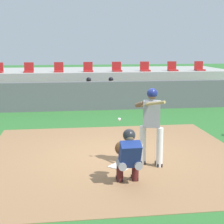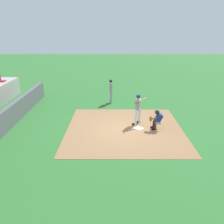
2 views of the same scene
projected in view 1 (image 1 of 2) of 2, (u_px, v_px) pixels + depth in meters
name	position (u px, v px, depth m)	size (l,w,h in m)	color
ground_plane	(116.00, 156.00, 8.95)	(80.00, 80.00, 0.00)	#2D6B2D
dirt_infield	(116.00, 156.00, 8.95)	(6.40, 6.40, 0.01)	#936B47
home_plate	(121.00, 166.00, 8.17)	(0.44, 0.44, 0.02)	white
batter_at_plate	(151.00, 122.00, 8.09)	(0.61, 0.84, 1.80)	silver
catcher_crouched	(128.00, 154.00, 7.12)	(0.49, 1.72, 1.13)	gray
dugout_wall	(93.00, 96.00, 15.17)	(13.00, 0.30, 1.20)	#59595E
dugout_bench	(91.00, 101.00, 16.21)	(11.80, 0.44, 0.45)	olive
dugout_player_1	(89.00, 92.00, 15.96)	(0.49, 0.70, 1.30)	#939399
dugout_player_2	(111.00, 91.00, 16.09)	(0.49, 0.70, 1.30)	#939399
stands_platform	(86.00, 83.00, 19.43)	(15.00, 4.40, 1.40)	#9E9E99
stadium_seat_2	(29.00, 70.00, 17.40)	(0.46, 0.46, 0.48)	#A51E1E
stadium_seat_3	(59.00, 69.00, 17.60)	(0.46, 0.46, 0.48)	#A51E1E
stadium_seat_4	(88.00, 69.00, 17.79)	(0.46, 0.46, 0.48)	#A51E1E
stadium_seat_5	(117.00, 69.00, 17.99)	(0.46, 0.46, 0.48)	#A51E1E
stadium_seat_6	(145.00, 68.00, 18.18)	(0.46, 0.46, 0.48)	#A51E1E
stadium_seat_7	(172.00, 68.00, 18.37)	(0.46, 0.46, 0.48)	#A51E1E
stadium_seat_8	(199.00, 68.00, 18.57)	(0.46, 0.46, 0.48)	#A51E1E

